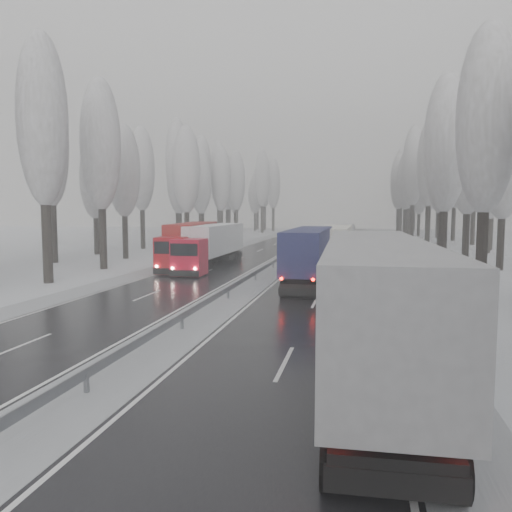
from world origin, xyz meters
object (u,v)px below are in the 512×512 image
(truck_blue_box, at_px, (310,251))
(truck_cream_box, at_px, (337,244))
(box_truck_distant, at_px, (346,231))
(truck_red_white, at_px, (213,243))
(truck_red_red, at_px, (190,241))
(truck_grey_tarp, at_px, (373,296))

(truck_blue_box, xyz_separation_m, truck_cream_box, (1.47, 9.51, -0.07))
(truck_blue_box, height_order, truck_cream_box, truck_blue_box)
(box_truck_distant, height_order, truck_red_white, truck_red_white)
(truck_cream_box, xyz_separation_m, box_truck_distant, (-0.45, 46.69, -0.81))
(truck_cream_box, xyz_separation_m, truck_red_red, (-13.88, -0.56, 0.11))
(box_truck_distant, relative_size, truck_red_white, 0.51)
(truck_grey_tarp, relative_size, truck_blue_box, 1.11)
(truck_red_white, height_order, truck_red_red, truck_red_red)
(truck_grey_tarp, relative_size, truck_red_white, 1.13)
(truck_blue_box, xyz_separation_m, truck_red_white, (-9.94, 8.13, -0.03))
(truck_red_red, bearing_deg, box_truck_distant, 67.69)
(truck_grey_tarp, xyz_separation_m, truck_blue_box, (-4.01, 20.30, -0.26))
(truck_grey_tarp, xyz_separation_m, box_truck_distant, (-2.99, 76.50, -1.14))
(truck_cream_box, relative_size, truck_red_red, 0.95)
(truck_grey_tarp, bearing_deg, truck_cream_box, 93.08)
(truck_cream_box, bearing_deg, truck_red_white, -172.04)
(truck_blue_box, distance_m, truck_red_red, 15.30)
(truck_grey_tarp, height_order, truck_red_red, truck_grey_tarp)
(truck_red_white, bearing_deg, truck_red_red, 161.27)
(truck_red_white, bearing_deg, box_truck_distant, 76.71)
(truck_grey_tarp, height_order, box_truck_distant, truck_grey_tarp)
(truck_red_red, bearing_deg, truck_red_white, -24.74)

